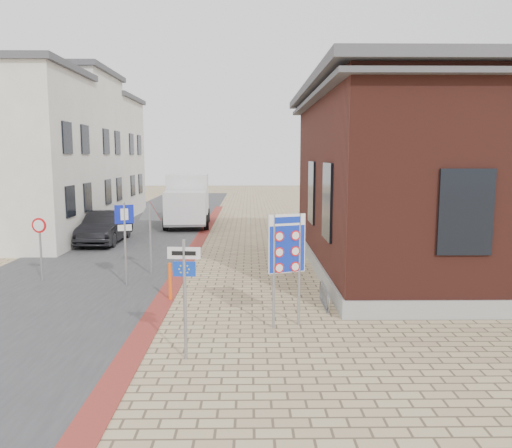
# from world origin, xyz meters

# --- Properties ---
(ground) EXTENTS (120.00, 120.00, 0.00)m
(ground) POSITION_xyz_m (0.00, 0.00, 0.00)
(ground) COLOR tan
(ground) RESTS_ON ground
(road_strip) EXTENTS (7.00, 60.00, 0.02)m
(road_strip) POSITION_xyz_m (-5.50, 15.00, 0.01)
(road_strip) COLOR #38383A
(road_strip) RESTS_ON ground
(curb_strip) EXTENTS (0.60, 40.00, 0.02)m
(curb_strip) POSITION_xyz_m (-2.00, 10.00, 0.01)
(curb_strip) COLOR maroon
(curb_strip) RESTS_ON ground
(brick_building) EXTENTS (13.00, 13.00, 6.80)m
(brick_building) POSITION_xyz_m (8.99, 7.00, 3.49)
(brick_building) COLOR gray
(brick_building) RESTS_ON ground
(townhouse_near) EXTENTS (7.40, 6.40, 8.30)m
(townhouse_near) POSITION_xyz_m (-10.99, 12.00, 4.17)
(townhouse_near) COLOR beige
(townhouse_near) RESTS_ON ground
(townhouse_mid) EXTENTS (7.40, 6.40, 9.10)m
(townhouse_mid) POSITION_xyz_m (-10.99, 18.00, 4.57)
(townhouse_mid) COLOR beige
(townhouse_mid) RESTS_ON ground
(townhouse_far) EXTENTS (7.40, 6.40, 8.30)m
(townhouse_far) POSITION_xyz_m (-10.99, 24.00, 4.17)
(townhouse_far) COLOR beige
(townhouse_far) RESTS_ON ground
(bike_rack) EXTENTS (0.08, 1.80, 0.60)m
(bike_rack) POSITION_xyz_m (2.65, 2.20, 0.26)
(bike_rack) COLOR slate
(bike_rack) RESTS_ON ground
(sedan) EXTENTS (1.64, 4.68, 1.54)m
(sedan) POSITION_xyz_m (-6.50, 12.61, 0.77)
(sedan) COLOR black
(sedan) RESTS_ON ground
(box_truck) EXTENTS (2.83, 6.08, 3.11)m
(box_truck) POSITION_xyz_m (-3.21, 18.62, 1.61)
(box_truck) COLOR slate
(box_truck) RESTS_ON ground
(border_sign) EXTENTS (0.92, 0.36, 2.82)m
(border_sign) POSITION_xyz_m (1.44, 0.50, 2.03)
(border_sign) COLOR gray
(border_sign) RESTS_ON ground
(essen_sign) EXTENTS (0.68, 0.09, 2.53)m
(essen_sign) POSITION_xyz_m (-0.80, -1.50, 1.68)
(essen_sign) COLOR gray
(essen_sign) RESTS_ON ground
(parking_sign) EXTENTS (0.57, 0.26, 2.73)m
(parking_sign) POSITION_xyz_m (-3.50, 4.50, 1.88)
(parking_sign) COLOR gray
(parking_sign) RESTS_ON ground
(yield_sign) EXTENTS (0.92, 0.18, 2.59)m
(yield_sign) POSITION_xyz_m (-2.98, 6.00, 1.99)
(yield_sign) COLOR gray
(yield_sign) RESTS_ON ground
(speed_sign) EXTENTS (0.51, 0.10, 2.17)m
(speed_sign) POSITION_xyz_m (-6.50, 5.11, 1.43)
(speed_sign) COLOR gray
(speed_sign) RESTS_ON ground
(bollard) EXTENTS (0.13, 0.13, 1.11)m
(bollard) POSITION_xyz_m (-1.80, 2.80, 0.56)
(bollard) COLOR #FF580D
(bollard) RESTS_ON ground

